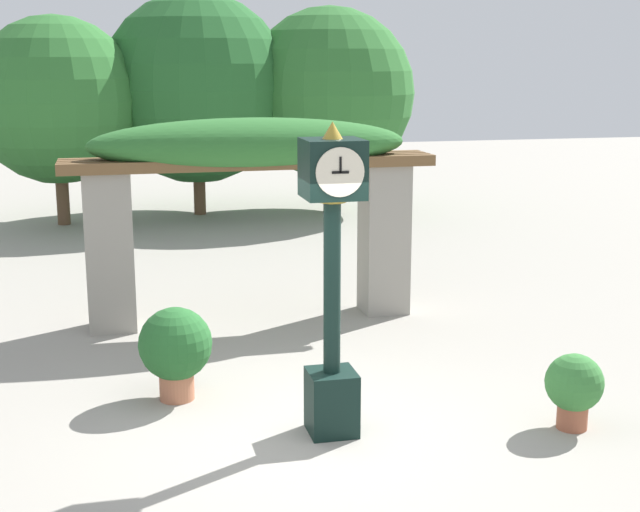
# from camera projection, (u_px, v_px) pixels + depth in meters

# --- Properties ---
(ground_plane) EXTENTS (60.00, 60.00, 0.00)m
(ground_plane) POSITION_uv_depth(u_px,v_px,m) (318.00, 433.00, 8.71)
(ground_plane) COLOR gray
(pedestal_clock) EXTENTS (0.54, 0.59, 3.03)m
(pedestal_clock) POSITION_uv_depth(u_px,v_px,m) (332.00, 273.00, 8.40)
(pedestal_clock) COLOR black
(pedestal_clock) RESTS_ON ground
(pergola) EXTENTS (5.05, 1.22, 2.82)m
(pergola) POSITION_uv_depth(u_px,v_px,m) (250.00, 175.00, 12.11)
(pergola) COLOR gray
(pergola) RESTS_ON ground
(potted_plant_near_left) EXTENTS (0.58, 0.58, 0.76)m
(potted_plant_near_left) POSITION_uv_depth(u_px,v_px,m) (574.00, 386.00, 8.75)
(potted_plant_near_left) COLOR #9E563D
(potted_plant_near_left) RESTS_ON ground
(potted_plant_near_right) EXTENTS (0.79, 0.79, 1.02)m
(potted_plant_near_right) POSITION_uv_depth(u_px,v_px,m) (175.00, 347.00, 9.48)
(potted_plant_near_right) COLOR #B26B4C
(potted_plant_near_right) RESTS_ON ground
(tree_line) EXTENTS (9.96, 4.63, 5.11)m
(tree_line) POSITION_uv_depth(u_px,v_px,m) (209.00, 93.00, 20.31)
(tree_line) COLOR brown
(tree_line) RESTS_ON ground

